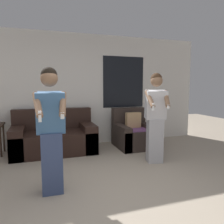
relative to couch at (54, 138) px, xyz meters
The scene contains 6 objects.
ground_plane 2.53m from the couch, 77.60° to the right, with size 14.00×14.00×0.00m, color tan.
wall_back 1.28m from the couch, 41.56° to the left, with size 6.63×0.07×2.70m.
couch is the anchor object (origin of this frame).
armchair 1.84m from the couch, ahead, with size 0.84×0.93×0.91m.
person_left 1.99m from the couch, 94.37° to the right, with size 0.44×0.47×1.69m.
person_right 2.25m from the couch, 35.40° to the right, with size 0.46×0.54×1.69m.
Camera 1 is at (-0.81, -2.40, 1.45)m, focal length 35.00 mm.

